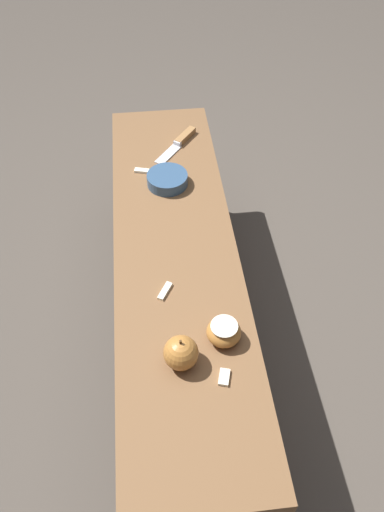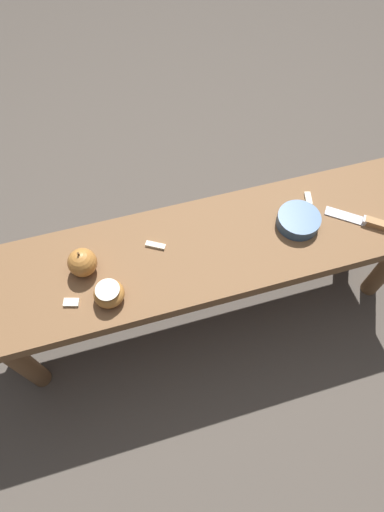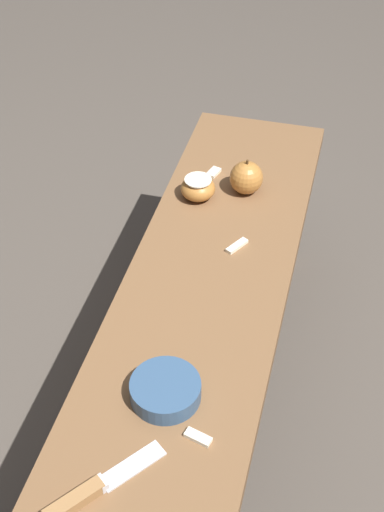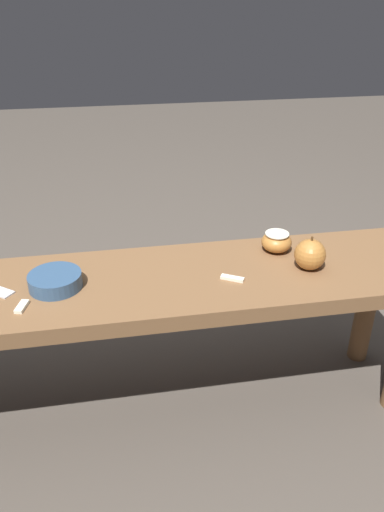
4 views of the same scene
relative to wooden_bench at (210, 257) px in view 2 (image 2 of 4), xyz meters
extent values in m
plane|color=#4C443D|center=(0.00, 0.00, -0.35)|extent=(8.00, 8.00, 0.00)
cube|color=brown|center=(0.00, 0.00, 0.05)|extent=(1.35, 0.33, 0.04)
cylinder|color=brown|center=(-0.62, -0.11, -0.16)|extent=(0.06, 0.06, 0.38)
cylinder|color=brown|center=(0.62, -0.11, -0.16)|extent=(0.06, 0.06, 0.38)
cylinder|color=brown|center=(0.62, 0.11, -0.16)|extent=(0.06, 0.06, 0.38)
cube|color=silver|center=(-0.41, 0.01, 0.07)|extent=(0.11, 0.09, 0.00)
cube|color=silver|center=(-0.46, 0.05, 0.08)|extent=(0.02, 0.03, 0.02)
cube|color=#9E7042|center=(-0.49, 0.08, 0.08)|extent=(0.09, 0.08, 0.02)
sphere|color=#B27233|center=(0.35, -0.02, 0.11)|extent=(0.08, 0.08, 0.08)
cylinder|color=#4C3319|center=(0.35, -0.02, 0.15)|extent=(0.01, 0.01, 0.01)
ellipsoid|color=#B27233|center=(0.30, 0.09, 0.09)|extent=(0.08, 0.08, 0.05)
cylinder|color=white|center=(0.30, 0.09, 0.12)|extent=(0.06, 0.06, 0.00)
cube|color=white|center=(0.40, 0.07, 0.07)|extent=(0.04, 0.03, 0.01)
cube|color=white|center=(0.15, -0.04, 0.07)|extent=(0.06, 0.04, 0.01)
cube|color=white|center=(-0.33, -0.08, 0.07)|extent=(0.03, 0.05, 0.01)
cylinder|color=#335175|center=(-0.26, 0.00, 0.09)|extent=(0.12, 0.12, 0.04)
camera|label=1|loc=(0.92, -0.06, 1.06)|focal=35.00mm
camera|label=2|loc=(0.22, 0.56, 1.03)|focal=28.00mm
camera|label=3|loc=(-0.99, -0.23, 1.08)|focal=50.00mm
camera|label=4|loc=(-0.12, -1.03, 0.70)|focal=35.00mm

